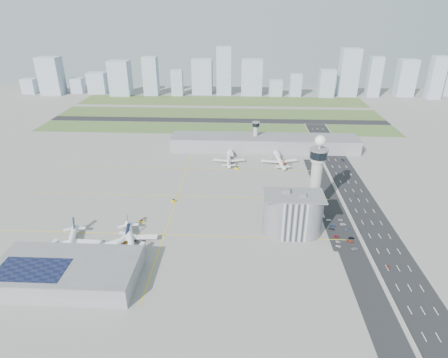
{
  "coord_description": "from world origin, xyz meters",
  "views": [
    {
      "loc": [
        14.36,
        -254.61,
        151.76
      ],
      "look_at": [
        0.0,
        35.0,
        15.0
      ],
      "focal_mm": 30.0,
      "sensor_mm": 36.0,
      "label": 1
    }
  ],
  "objects_px": {
    "car_lot_6": "(355,249)",
    "airplane_near_a": "(70,241)",
    "car_lot_2": "(336,236)",
    "tug_1": "(126,241)",
    "airplane_far_a": "(229,157)",
    "car_lot_1": "(338,242)",
    "admin_building": "(293,214)",
    "airplane_near_c": "(130,237)",
    "airplane_near_b": "(112,245)",
    "tug_2": "(142,221)",
    "car_lot_9": "(347,230)",
    "jet_bridge_near_0": "(44,255)",
    "tug_0": "(69,241)",
    "jet_bridge_far_1": "(276,152)",
    "tug_3": "(173,200)",
    "jet_bridge_near_1": "(89,256)",
    "car_lot_3": "(332,229)",
    "car_lot_5": "(329,220)",
    "jet_bridge_near_2": "(135,258)",
    "car_lot_7": "(351,241)",
    "airplane_far_b": "(279,157)",
    "tug_4": "(237,168)",
    "car_hw_1": "(357,195)",
    "secondary_tower": "(256,133)",
    "car_lot_10": "(343,224)",
    "car_hw_4": "(318,140)",
    "control_tower": "(317,172)",
    "car_hw_0": "(388,267)",
    "car_lot_4": "(332,226)",
    "car_lot_0": "(338,246)",
    "car_hw_2": "(343,160)",
    "jet_bridge_far_0": "(230,152)",
    "tug_5": "(266,161)"
  },
  "relations": [
    {
      "from": "airplane_near_c",
      "to": "tug_3",
      "type": "relative_size",
      "value": 12.71
    },
    {
      "from": "jet_bridge_near_1",
      "to": "car_lot_2",
      "type": "xyz_separation_m",
      "value": [
        166.42,
        34.25,
        -2.26
      ]
    },
    {
      "from": "tug_0",
      "to": "jet_bridge_near_1",
      "type": "bearing_deg",
      "value": -27.96
    },
    {
      "from": "airplane_near_a",
      "to": "tug_2",
      "type": "xyz_separation_m",
      "value": [
        39.62,
        35.87,
        -5.26
      ]
    },
    {
      "from": "jet_bridge_near_0",
      "to": "car_lot_1",
      "type": "xyz_separation_m",
      "value": [
        196.47,
        27.86,
        -2.31
      ]
    },
    {
      "from": "car_lot_6",
      "to": "secondary_tower",
      "type": "bearing_deg",
      "value": 9.91
    },
    {
      "from": "tug_1",
      "to": "tug_4",
      "type": "xyz_separation_m",
      "value": [
        75.6,
        132.14,
        0.1
      ]
    },
    {
      "from": "control_tower",
      "to": "tug_0",
      "type": "relative_size",
      "value": 18.01
    },
    {
      "from": "secondary_tower",
      "to": "jet_bridge_near_2",
      "type": "height_order",
      "value": "secondary_tower"
    },
    {
      "from": "airplane_near_b",
      "to": "car_lot_2",
      "type": "bearing_deg",
      "value": 118.04
    },
    {
      "from": "secondary_tower",
      "to": "tug_4",
      "type": "relative_size",
      "value": 9.15
    },
    {
      "from": "airplane_near_a",
      "to": "airplane_far_b",
      "type": "bearing_deg",
      "value": 121.05
    },
    {
      "from": "airplane_far_b",
      "to": "airplane_far_a",
      "type": "bearing_deg",
      "value": 82.9
    },
    {
      "from": "jet_bridge_near_0",
      "to": "car_lot_2",
      "type": "height_order",
      "value": "jet_bridge_near_0"
    },
    {
      "from": "tug_5",
      "to": "car_hw_1",
      "type": "relative_size",
      "value": 0.87
    },
    {
      "from": "airplane_near_c",
      "to": "car_lot_6",
      "type": "bearing_deg",
      "value": 70.28
    },
    {
      "from": "car_lot_6",
      "to": "car_lot_9",
      "type": "xyz_separation_m",
      "value": [
        0.85,
        23.57,
        -0.09
      ]
    },
    {
      "from": "airplane_far_a",
      "to": "tug_1",
      "type": "relative_size",
      "value": 12.68
    },
    {
      "from": "tug_4",
      "to": "control_tower",
      "type": "bearing_deg",
      "value": -99.55
    },
    {
      "from": "car_lot_6",
      "to": "jet_bridge_far_1",
      "type": "bearing_deg",
      "value": 4.98
    },
    {
      "from": "jet_bridge_near_2",
      "to": "car_lot_7",
      "type": "bearing_deg",
      "value": -68.88
    },
    {
      "from": "jet_bridge_far_0",
      "to": "car_lot_1",
      "type": "xyz_separation_m",
      "value": [
        81.47,
        -165.14,
        -2.31
      ]
    },
    {
      "from": "airplane_near_b",
      "to": "airplane_near_c",
      "type": "xyz_separation_m",
      "value": [
        9.3,
        9.79,
        0.47
      ]
    },
    {
      "from": "car_lot_4",
      "to": "car_lot_9",
      "type": "xyz_separation_m",
      "value": [
        9.88,
        -4.88,
        -0.06
      ]
    },
    {
      "from": "tug_0",
      "to": "car_lot_1",
      "type": "relative_size",
      "value": 1.09
    },
    {
      "from": "tug_0",
      "to": "jet_bridge_far_1",
      "type": "bearing_deg",
      "value": 61.43
    },
    {
      "from": "car_lot_3",
      "to": "car_lot_5",
      "type": "xyz_separation_m",
      "value": [
        0.34,
        12.4,
        -0.1
      ]
    },
    {
      "from": "tug_4",
      "to": "car_hw_1",
      "type": "xyz_separation_m",
      "value": [
        104.74,
        -53.19,
        -0.45
      ]
    },
    {
      "from": "tug_2",
      "to": "car_lot_9",
      "type": "relative_size",
      "value": 1.0
    },
    {
      "from": "car_lot_6",
      "to": "airplane_near_a",
      "type": "bearing_deg",
      "value": 84.25
    },
    {
      "from": "jet_bridge_far_1",
      "to": "car_lot_5",
      "type": "height_order",
      "value": "jet_bridge_far_1"
    },
    {
      "from": "airplane_far_a",
      "to": "car_lot_6",
      "type": "height_order",
      "value": "airplane_far_a"
    },
    {
      "from": "admin_building",
      "to": "car_hw_2",
      "type": "bearing_deg",
      "value": 63.44
    },
    {
      "from": "car_hw_1",
      "to": "car_hw_4",
      "type": "distance_m",
      "value": 143.83
    },
    {
      "from": "car_lot_1",
      "to": "admin_building",
      "type": "bearing_deg",
      "value": 66.03
    },
    {
      "from": "tug_3",
      "to": "car_lot_10",
      "type": "bearing_deg",
      "value": 111.2
    },
    {
      "from": "car_lot_1",
      "to": "car_lot_7",
      "type": "relative_size",
      "value": 0.75
    },
    {
      "from": "car_lot_5",
      "to": "car_hw_1",
      "type": "xyz_separation_m",
      "value": [
        32.51,
        42.67,
        0.01
      ]
    },
    {
      "from": "airplane_near_c",
      "to": "car_lot_9",
      "type": "relative_size",
      "value": 12.89
    },
    {
      "from": "car_lot_0",
      "to": "car_lot_3",
      "type": "distance_m",
      "value": 21.77
    },
    {
      "from": "car_hw_0",
      "to": "car_hw_4",
      "type": "distance_m",
      "value": 241.27
    },
    {
      "from": "jet_bridge_near_0",
      "to": "car_hw_0",
      "type": "height_order",
      "value": "jet_bridge_near_0"
    },
    {
      "from": "tug_1",
      "to": "car_hw_2",
      "type": "bearing_deg",
      "value": 62.35
    },
    {
      "from": "car_lot_2",
      "to": "car_hw_0",
      "type": "relative_size",
      "value": 1.33
    },
    {
      "from": "jet_bridge_near_0",
      "to": "tug_3",
      "type": "height_order",
      "value": "jet_bridge_near_0"
    },
    {
      "from": "car_lot_3",
      "to": "jet_bridge_near_2",
      "type": "bearing_deg",
      "value": 114.15
    },
    {
      "from": "car_lot_5",
      "to": "jet_bridge_near_2",
      "type": "bearing_deg",
      "value": 116.77
    },
    {
      "from": "car_lot_2",
      "to": "tug_1",
      "type": "bearing_deg",
      "value": 93.01
    },
    {
      "from": "airplane_far_a",
      "to": "car_lot_6",
      "type": "relative_size",
      "value": 8.4
    },
    {
      "from": "tug_0",
      "to": "car_lot_9",
      "type": "xyz_separation_m",
      "value": [
        198.41,
        24.44,
        -0.47
      ]
    }
  ]
}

